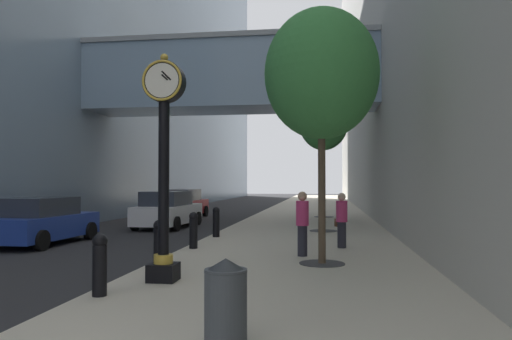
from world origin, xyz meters
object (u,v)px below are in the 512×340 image
street_clock (164,155)px  car_red_mid (183,204)px  car_blue_near (42,221)px  bollard_second (100,263)px  street_tree_mid_far (324,122)px  street_tree_mid_near (323,122)px  pedestrian_by_clock (302,222)px  bollard_third (159,242)px  bollard_fifth (216,221)px  pedestrian_walking (342,219)px  car_white_far (168,210)px  street_tree_near (321,75)px  trash_bin (226,301)px  bollard_fourth (193,229)px

street_clock → car_red_mid: street_clock is taller
car_blue_near → bollard_second: bearing=-52.4°
street_tree_mid_far → car_blue_near: (-9.43, -12.28, -4.68)m
street_tree_mid_near → pedestrian_by_clock: 7.56m
bollard_third → car_blue_near: size_ratio=0.25×
bollard_fifth → street_tree_mid_near: size_ratio=0.20×
bollard_third → street_tree_mid_near: 10.22m
street_tree_mid_near → pedestrian_walking: street_tree_mid_near is taller
bollard_second → pedestrian_by_clock: size_ratio=0.63×
bollard_second → pedestrian_walking: size_ratio=0.66×
bollard_third → car_white_far: car_white_far is taller
pedestrian_by_clock → bollard_fifth: bearing=128.8°
car_blue_near → street_tree_mid_far: bearing=52.5°
bollard_fifth → street_tree_near: bearing=-54.0°
street_tree_near → bollard_third: bearing=-167.5°
bollard_second → bollard_third: (0.00, 3.03, 0.00)m
street_clock → pedestrian_by_clock: size_ratio=2.66×
street_tree_mid_far → pedestrian_walking: 13.51m
street_clock → bollard_third: (-0.68, 1.67, -1.94)m
street_tree_mid_far → pedestrian_by_clock: bearing=-92.1°
bollard_third → pedestrian_walking: 5.80m
pedestrian_walking → car_white_far: (-7.67, 6.81, -0.18)m
street_tree_mid_near → trash_bin: bearing=-94.6°
street_tree_near → car_white_far: street_tree_near is taller
street_tree_mid_far → trash_bin: size_ratio=6.60×
trash_bin → car_white_far: 16.94m
pedestrian_by_clock → street_tree_mid_far: bearing=87.9°
bollard_third → car_white_far: (-3.31, 10.62, 0.11)m
bollard_fourth → pedestrian_by_clock: pedestrian_by_clock is taller
pedestrian_walking → car_white_far: size_ratio=0.35×
bollard_fifth → car_red_mid: car_red_mid is taller
bollard_fourth → bollard_third: bearing=-90.0°
street_tree_mid_far → pedestrian_by_clock: street_tree_mid_far is taller
street_tree_mid_far → trash_bin: street_tree_mid_far is taller
street_tree_near → car_red_mid: size_ratio=1.31×
pedestrian_walking → car_white_far: bearing=138.4°
car_red_mid → street_tree_mid_near: bearing=-43.3°
street_tree_mid_far → car_red_mid: 9.35m
bollard_fourth → bollard_fifth: bearing=90.0°
car_white_far → pedestrian_walking: bearing=-41.6°
trash_bin → car_white_far: size_ratio=0.22×
bollard_third → bollard_fifth: 6.07m
bollard_third → pedestrian_by_clock: 3.85m
street_tree_mid_far → car_white_far: 10.36m
pedestrian_walking → pedestrian_by_clock: pedestrian_by_clock is taller
bollard_third → trash_bin: bearing=-62.8°
street_tree_mid_far → pedestrian_walking: (0.56, -12.74, -4.45)m
bollard_fifth → street_tree_near: street_tree_near is taller
street_tree_mid_far → car_blue_near: bearing=-127.5°
street_clock → pedestrian_walking: bearing=56.1°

